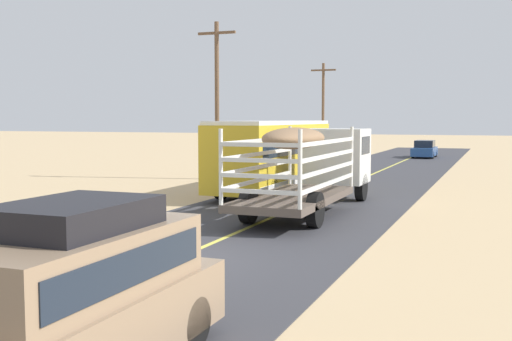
{
  "coord_description": "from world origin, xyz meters",
  "views": [
    {
      "loc": [
        7.06,
        -12.88,
        3.32
      ],
      "look_at": [
        0.0,
        5.02,
        1.72
      ],
      "focal_mm": 43.57,
      "sensor_mm": 36.0,
      "label": 1
    }
  ],
  "objects_px": {
    "car_far": "(425,150)",
    "power_pole_mid": "(217,96)",
    "livestock_truck": "(321,160)",
    "bus": "(273,154)",
    "power_pole_far": "(323,107)",
    "suv_near": "(76,293)"
  },
  "relations": [
    {
      "from": "bus",
      "to": "power_pole_far",
      "type": "distance_m",
      "value": 26.97
    },
    {
      "from": "bus",
      "to": "power_pole_mid",
      "type": "xyz_separation_m",
      "value": [
        -4.95,
        4.61,
        2.83
      ]
    },
    {
      "from": "suv_near",
      "to": "bus",
      "type": "relative_size",
      "value": 0.46
    },
    {
      "from": "power_pole_mid",
      "to": "power_pole_far",
      "type": "relative_size",
      "value": 1.05
    },
    {
      "from": "livestock_truck",
      "to": "power_pole_far",
      "type": "relative_size",
      "value": 1.19
    },
    {
      "from": "bus",
      "to": "power_pole_mid",
      "type": "relative_size",
      "value": 1.17
    },
    {
      "from": "bus",
      "to": "power_pole_far",
      "type": "height_order",
      "value": "power_pole_far"
    },
    {
      "from": "livestock_truck",
      "to": "car_far",
      "type": "distance_m",
      "value": 32.13
    },
    {
      "from": "car_far",
      "to": "power_pole_far",
      "type": "xyz_separation_m",
      "value": [
        -8.46,
        -1.93,
        3.67
      ]
    },
    {
      "from": "car_far",
      "to": "power_pole_far",
      "type": "relative_size",
      "value": 0.54
    },
    {
      "from": "suv_near",
      "to": "power_pole_mid",
      "type": "distance_m",
      "value": 26.71
    },
    {
      "from": "suv_near",
      "to": "car_far",
      "type": "height_order",
      "value": "suv_near"
    },
    {
      "from": "suv_near",
      "to": "livestock_truck",
      "type": "height_order",
      "value": "livestock_truck"
    },
    {
      "from": "power_pole_far",
      "to": "power_pole_mid",
      "type": "bearing_deg",
      "value": -90.0
    },
    {
      "from": "power_pole_mid",
      "to": "bus",
      "type": "bearing_deg",
      "value": -42.98
    },
    {
      "from": "suv_near",
      "to": "car_far",
      "type": "bearing_deg",
      "value": 91.36
    },
    {
      "from": "suv_near",
      "to": "car_far",
      "type": "relative_size",
      "value": 1.05
    },
    {
      "from": "car_far",
      "to": "power_pole_mid",
      "type": "relative_size",
      "value": 0.51
    },
    {
      "from": "car_far",
      "to": "suv_near",
      "type": "bearing_deg",
      "value": -88.64
    },
    {
      "from": "livestock_truck",
      "to": "bus",
      "type": "xyz_separation_m",
      "value": [
        -3.28,
        3.8,
        -0.04
      ]
    },
    {
      "from": "power_pole_mid",
      "to": "suv_near",
      "type": "bearing_deg",
      "value": -68.72
    },
    {
      "from": "livestock_truck",
      "to": "car_far",
      "type": "height_order",
      "value": "livestock_truck"
    }
  ]
}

